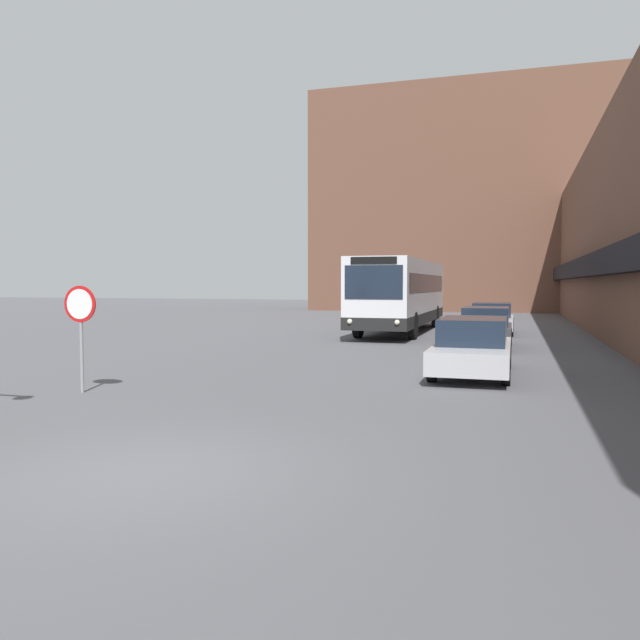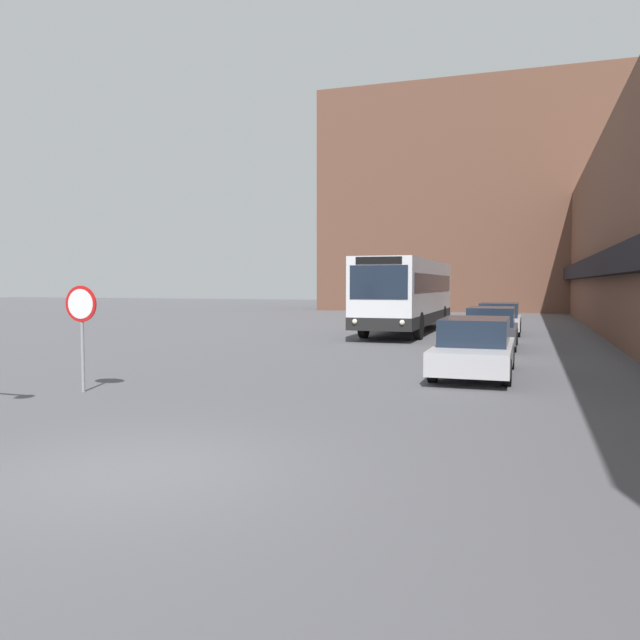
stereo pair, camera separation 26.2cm
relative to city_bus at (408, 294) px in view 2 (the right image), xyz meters
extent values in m
plane|color=#515156|center=(0.94, -22.74, -1.82)|extent=(160.00, 160.00, 0.00)
cube|color=black|center=(8.19, 1.26, 1.23)|extent=(0.50, 60.00, 0.90)
cube|color=brown|center=(0.94, 26.25, 7.58)|extent=(26.00, 8.00, 18.82)
cube|color=silver|center=(0.00, 0.01, 0.09)|extent=(2.55, 12.05, 2.86)
cube|color=black|center=(0.00, 0.01, -1.09)|extent=(2.57, 12.07, 0.50)
cube|color=#192333|center=(0.00, 0.01, 0.49)|extent=(2.58, 11.09, 0.79)
cube|color=#192333|center=(0.00, -6.03, 0.52)|extent=(2.25, 0.03, 1.29)
cube|color=black|center=(0.00, -6.03, 1.34)|extent=(1.79, 0.03, 0.28)
sphere|color=#F2EAC6|center=(-0.92, -6.04, -0.99)|extent=(0.20, 0.20, 0.20)
sphere|color=#F2EAC6|center=(0.92, -6.04, -0.99)|extent=(0.20, 0.20, 0.20)
cylinder|color=black|center=(-1.16, -3.73, -1.26)|extent=(0.28, 1.13, 1.13)
cylinder|color=black|center=(1.16, -3.73, -1.26)|extent=(0.28, 1.13, 1.13)
cylinder|color=black|center=(-1.16, 3.74, -1.26)|extent=(0.28, 1.13, 1.13)
cylinder|color=black|center=(1.16, 3.74, -1.26)|extent=(0.28, 1.13, 1.13)
cube|color=#B7B7BC|center=(4.14, -13.26, -1.31)|extent=(1.80, 4.70, 0.54)
cube|color=#192333|center=(4.14, -13.14, -0.72)|extent=(1.58, 2.58, 0.64)
cylinder|color=black|center=(4.96, -14.71, -1.52)|extent=(0.20, 0.60, 0.60)
cylinder|color=black|center=(3.31, -14.71, -1.52)|extent=(0.20, 0.60, 0.60)
cylinder|color=black|center=(4.96, -11.80, -1.52)|extent=(0.20, 0.60, 0.60)
cylinder|color=black|center=(3.31, -11.80, -1.52)|extent=(0.20, 0.60, 0.60)
cube|color=#38383D|center=(4.14, -6.15, -1.30)|extent=(1.78, 4.22, 0.55)
cube|color=#192333|center=(4.14, -6.04, -0.71)|extent=(1.56, 2.32, 0.65)
cylinder|color=black|center=(4.94, -7.46, -1.52)|extent=(0.20, 0.61, 0.61)
cylinder|color=black|center=(3.33, -7.46, -1.52)|extent=(0.20, 0.61, 0.61)
cylinder|color=black|center=(4.94, -4.84, -1.52)|extent=(0.20, 0.61, 0.61)
cylinder|color=black|center=(3.33, -4.84, -1.52)|extent=(0.20, 0.61, 0.61)
cube|color=#B7B7BC|center=(4.14, 0.33, -1.30)|extent=(1.87, 4.71, 0.51)
cube|color=#192333|center=(4.14, 0.45, -0.73)|extent=(1.65, 2.59, 0.64)
cylinder|color=black|center=(4.99, -1.13, -1.49)|extent=(0.20, 0.67, 0.67)
cylinder|color=black|center=(3.28, -1.13, -1.49)|extent=(0.20, 0.67, 0.67)
cylinder|color=black|center=(4.99, 1.80, -1.49)|extent=(0.20, 0.67, 0.67)
cylinder|color=black|center=(3.28, 1.80, -1.49)|extent=(0.20, 0.67, 0.67)
cylinder|color=gray|center=(-3.49, -18.31, -0.71)|extent=(0.07, 0.07, 2.23)
cylinder|color=red|center=(-3.49, -18.33, 0.03)|extent=(0.76, 0.03, 0.76)
cylinder|color=white|center=(-3.49, -18.35, 0.03)|extent=(0.62, 0.02, 0.62)
camera|label=1|loc=(5.11, -29.16, 0.44)|focal=35.00mm
camera|label=2|loc=(5.36, -29.08, 0.44)|focal=35.00mm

